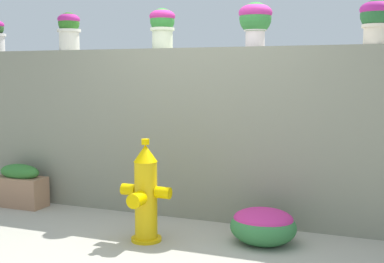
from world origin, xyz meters
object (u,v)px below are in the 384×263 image
(flower_bush_left, at_px, (263,224))
(potted_plant_3, at_px, (255,19))
(fire_hydrant, at_px, (145,195))
(potted_plant_2, at_px, (162,25))
(planter_box, at_px, (20,186))
(potted_plant_4, at_px, (376,17))
(potted_plant_1, at_px, (69,28))

(flower_bush_left, bearing_deg, potted_plant_3, 112.06)
(potted_plant_3, xyz_separation_m, fire_hydrant, (-0.75, -0.98, -1.63))
(potted_plant_2, distance_m, planter_box, 2.46)
(flower_bush_left, relative_size, planter_box, 0.99)
(potted_plant_2, xyz_separation_m, potted_plant_4, (2.14, -0.05, -0.01))
(potted_plant_3, relative_size, planter_box, 0.73)
(flower_bush_left, height_order, planter_box, planter_box)
(potted_plant_2, height_order, planter_box, potted_plant_2)
(flower_bush_left, xyz_separation_m, planter_box, (-2.90, 0.23, 0.06))
(potted_plant_1, distance_m, fire_hydrant, 2.32)
(potted_plant_1, relative_size, flower_bush_left, 0.71)
(potted_plant_4, xyz_separation_m, planter_box, (-3.77, -0.34, -1.79))
(potted_plant_4, distance_m, planter_box, 4.19)
(potted_plant_3, bearing_deg, flower_bush_left, -67.94)
(potted_plant_1, distance_m, potted_plant_3, 2.16)
(potted_plant_4, height_order, planter_box, potted_plant_4)
(potted_plant_2, height_order, potted_plant_4, potted_plant_2)
(potted_plant_1, distance_m, potted_plant_2, 1.15)
(potted_plant_3, distance_m, potted_plant_4, 1.13)
(potted_plant_4, xyz_separation_m, fire_hydrant, (-1.88, -0.91, -1.60))
(potted_plant_2, distance_m, fire_hydrant, 1.89)
(planter_box, bearing_deg, flower_bush_left, -4.62)
(potted_plant_1, relative_size, potted_plant_3, 0.97)
(potted_plant_1, distance_m, planter_box, 1.89)
(potted_plant_3, bearing_deg, potted_plant_4, -3.54)
(potted_plant_1, xyz_separation_m, fire_hydrant, (1.40, -0.91, -1.60))
(potted_plant_2, bearing_deg, potted_plant_3, 1.40)
(potted_plant_2, xyz_separation_m, potted_plant_3, (1.01, 0.02, 0.02))
(flower_bush_left, bearing_deg, potted_plant_1, 166.51)
(fire_hydrant, bearing_deg, potted_plant_3, 52.39)
(planter_box, bearing_deg, potted_plant_1, 35.55)
(potted_plant_1, xyz_separation_m, potted_plant_4, (3.28, -0.00, -0.00))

